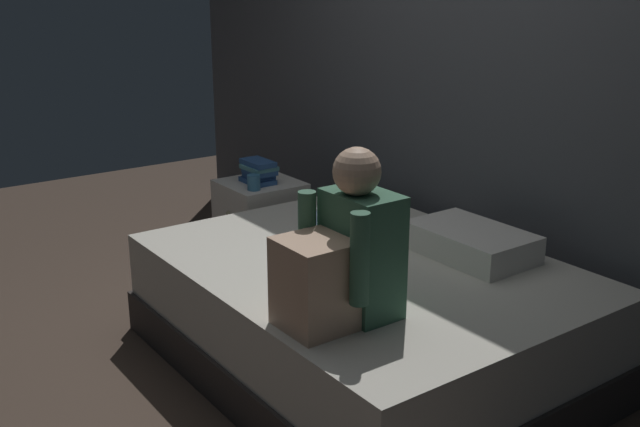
% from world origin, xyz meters
% --- Properties ---
extents(ground_plane, '(8.00, 8.00, 0.00)m').
position_xyz_m(ground_plane, '(0.00, 0.00, 0.00)').
color(ground_plane, '#47382D').
extents(wall_back, '(5.60, 0.10, 2.70)m').
position_xyz_m(wall_back, '(0.00, 1.20, 1.35)').
color(wall_back, '#4C4F54').
rests_on(wall_back, ground_plane).
extents(bed, '(2.00, 1.50, 0.52)m').
position_xyz_m(bed, '(0.20, 0.30, 0.26)').
color(bed, '#332D2B').
rests_on(bed, ground_plane).
extents(nightstand, '(0.44, 0.46, 0.57)m').
position_xyz_m(nightstand, '(-1.10, 0.54, 0.28)').
color(nightstand, beige).
rests_on(nightstand, ground_plane).
extents(person_sitting, '(0.39, 0.44, 0.66)m').
position_xyz_m(person_sitting, '(0.60, -0.13, 0.77)').
color(person_sitting, '#38664C').
rests_on(person_sitting, bed).
extents(laptop, '(0.32, 0.23, 0.22)m').
position_xyz_m(laptop, '(0.06, 0.12, 0.57)').
color(laptop, '#9EA0A5').
rests_on(laptop, bed).
extents(pillow, '(0.56, 0.36, 0.13)m').
position_xyz_m(pillow, '(0.42, 0.75, 0.58)').
color(pillow, silver).
rests_on(pillow, bed).
extents(book_stack, '(0.23, 0.16, 0.14)m').
position_xyz_m(book_stack, '(-1.08, 0.52, 0.64)').
color(book_stack, '#284C84').
rests_on(book_stack, nightstand).
extents(mug, '(0.08, 0.08, 0.09)m').
position_xyz_m(mug, '(-0.97, 0.42, 0.61)').
color(mug, teal).
rests_on(mug, nightstand).
extents(clothes_pile, '(0.33, 0.25, 0.12)m').
position_xyz_m(clothes_pile, '(-0.38, 0.67, 0.57)').
color(clothes_pile, gray).
rests_on(clothes_pile, bed).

